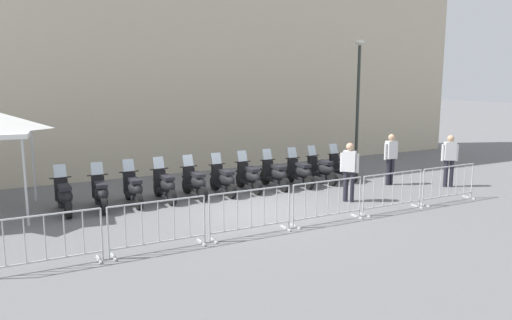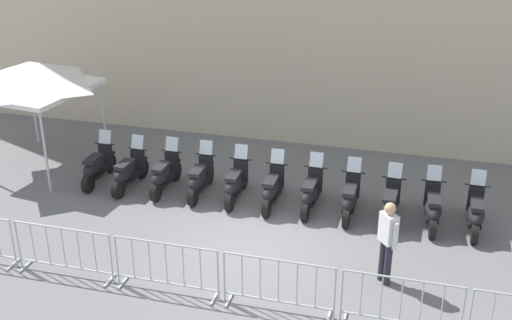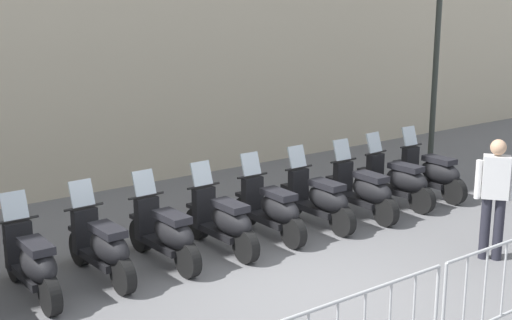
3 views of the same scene
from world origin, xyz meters
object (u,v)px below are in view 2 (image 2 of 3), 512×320
(motorcycle_3, at_px, (200,179))
(motorcycle_9, at_px, (433,208))
(motorcycle_4, at_px, (235,183))
(barrier_segment_4, at_px, (401,305))
(motorcycle_5, at_px, (272,189))
(motorcycle_0, at_px, (97,167))
(motorcycle_2, at_px, (164,175))
(motorcycle_10, at_px, (475,213))
(motorcycle_1, at_px, (129,172))
(officer_by_barriers, at_px, (387,238))
(barrier_segment_1, at_px, (64,252))
(barrier_segment_2, at_px, (167,268))
(barrier_segment_3, at_px, (278,285))
(motorcycle_6, at_px, (311,192))
(canopy_tent, at_px, (31,76))
(motorcycle_7, at_px, (350,198))
(motorcycle_8, at_px, (390,204))

(motorcycle_3, relative_size, motorcycle_9, 1.00)
(motorcycle_4, bearing_deg, barrier_segment_4, -35.65)
(motorcycle_5, height_order, barrier_segment_4, motorcycle_5)
(motorcycle_0, relative_size, motorcycle_2, 1.00)
(motorcycle_4, height_order, motorcycle_10, same)
(motorcycle_1, height_order, officer_by_barriers, officer_by_barriers)
(motorcycle_3, height_order, barrier_segment_1, motorcycle_3)
(barrier_segment_2, distance_m, barrier_segment_3, 2.16)
(motorcycle_10, bearing_deg, motorcycle_5, -171.88)
(barrier_segment_3, relative_size, barrier_segment_4, 1.00)
(motorcycle_5, distance_m, motorcycle_6, 0.92)
(motorcycle_1, relative_size, barrier_segment_1, 0.84)
(officer_by_barriers, distance_m, canopy_tent, 10.08)
(canopy_tent, bearing_deg, motorcycle_3, 0.68)
(motorcycle_6, relative_size, motorcycle_7, 1.00)
(motorcycle_0, bearing_deg, motorcycle_5, 7.09)
(motorcycle_8, height_order, motorcycle_9, same)
(motorcycle_8, relative_size, motorcycle_10, 1.00)
(motorcycle_4, xyz_separation_m, barrier_segment_2, (0.37, -3.92, 0.07))
(motorcycle_1, height_order, barrier_segment_2, motorcycle_1)
(motorcycle_1, xyz_separation_m, motorcycle_9, (7.32, 1.06, 0.00))
(motorcycle_4, height_order, barrier_segment_2, motorcycle_4)
(motorcycle_4, height_order, barrier_segment_1, motorcycle_4)
(motorcycle_0, bearing_deg, barrier_segment_2, -40.31)
(motorcycle_10, relative_size, barrier_segment_3, 0.84)
(barrier_segment_1, bearing_deg, motorcycle_6, 51.13)
(motorcycle_3, distance_m, motorcycle_5, 1.85)
(motorcycle_3, distance_m, barrier_segment_1, 4.19)
(motorcycle_8, bearing_deg, barrier_segment_1, -139.83)
(motorcycle_3, height_order, barrier_segment_2, motorcycle_3)
(motorcycle_2, height_order, motorcycle_10, same)
(motorcycle_2, relative_size, motorcycle_7, 1.00)
(motorcycle_5, bearing_deg, motorcycle_3, -174.52)
(canopy_tent, bearing_deg, motorcycle_6, 3.07)
(motorcycle_2, bearing_deg, barrier_segment_3, -37.89)
(motorcycle_1, distance_m, motorcycle_5, 3.70)
(motorcycle_0, xyz_separation_m, motorcycle_10, (9.15, 1.22, 0.00))
(motorcycle_7, height_order, canopy_tent, canopy_tent)
(motorcycle_5, xyz_separation_m, motorcycle_8, (2.75, 0.30, 0.00))
(motorcycle_4, xyz_separation_m, barrier_segment_3, (2.51, -3.62, 0.07))
(motorcycle_5, bearing_deg, motorcycle_9, 8.04)
(motorcycle_5, relative_size, officer_by_barriers, 1.00)
(barrier_segment_3, distance_m, canopy_tent, 9.13)
(motorcycle_3, relative_size, barrier_segment_2, 0.84)
(motorcycle_0, relative_size, motorcycle_4, 1.00)
(motorcycle_1, relative_size, barrier_segment_3, 0.84)
(motorcycle_4, bearing_deg, motorcycle_0, -172.35)
(motorcycle_4, relative_size, barrier_segment_4, 0.84)
(motorcycle_3, height_order, motorcycle_6, same)
(motorcycle_9, xyz_separation_m, motorcycle_10, (0.91, 0.13, 0.00))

